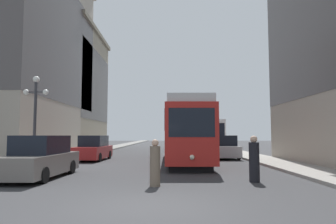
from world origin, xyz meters
name	(u,v)px	position (x,y,z in m)	size (l,w,h in m)	color
ground_plane	(147,207)	(0.00, 0.00, 0.00)	(200.00, 200.00, 0.00)	#38383A
sidewalk_left	(117,147)	(-7.56, 40.00, 0.07)	(2.59, 120.00, 0.15)	gray
sidewalk_right	(214,147)	(7.56, 40.00, 0.07)	(2.59, 120.00, 0.15)	gray
streetcar	(185,132)	(1.68, 13.62, 2.10)	(2.65, 14.20, 3.89)	black
transit_bus	(205,134)	(4.83, 28.60, 1.95)	(2.96, 12.39, 3.45)	black
parked_car_left_near	(41,158)	(-4.96, 5.37, 0.84)	(2.00, 4.99, 1.82)	black
parked_car_left_mid	(94,149)	(-4.96, 14.78, 0.84)	(2.05, 4.76, 1.82)	black
parked_car_right_far	(224,148)	(4.97, 16.57, 0.84)	(2.02, 4.55, 1.82)	black
pedestrian_crossing_near	(156,164)	(0.08, 3.19, 0.78)	(0.38, 0.38, 1.68)	#6B5B4C
pedestrian_crossing_far	(255,160)	(3.94, 4.20, 0.84)	(0.41, 0.41, 1.81)	black
lamp_post_left_near	(36,106)	(-6.86, 9.04, 3.47)	(1.41, 0.36, 5.00)	#333338
building_left_midblock	(39,88)	(-16.55, 32.05, 8.02)	(16.00, 14.87, 15.65)	gray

